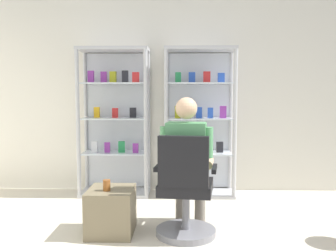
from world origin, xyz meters
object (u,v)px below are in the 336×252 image
object	(u,v)px
display_cabinet_left	(115,120)
storage_crate	(111,211)
display_cabinet_right	(199,121)
office_chair	(185,195)
seated_shopkeeper	(187,158)
tea_glass	(107,185)

from	to	relation	value
display_cabinet_left	storage_crate	xyz separation A→B (m)	(0.20, -1.43, -0.76)
storage_crate	display_cabinet_right	bearing A→B (deg)	57.61
display_cabinet_left	storage_crate	world-z (taller)	display_cabinet_left
display_cabinet_left	storage_crate	distance (m)	1.63
display_cabinet_left	office_chair	distance (m)	1.85
seated_shopkeeper	tea_glass	size ratio (longest dim) A/B	12.55
office_chair	seated_shopkeeper	distance (m)	0.36
seated_shopkeeper	storage_crate	world-z (taller)	seated_shopkeeper
seated_shopkeeper	display_cabinet_left	bearing A→B (deg)	124.12
display_cabinet_right	storage_crate	world-z (taller)	display_cabinet_right
seated_shopkeeper	storage_crate	xyz separation A→B (m)	(-0.72, -0.07, -0.50)
tea_glass	storage_crate	bearing A→B (deg)	67.90
tea_glass	display_cabinet_right	bearing A→B (deg)	58.02
office_chair	storage_crate	distance (m)	0.73
office_chair	display_cabinet_left	bearing A→B (deg)	120.56
display_cabinet_left	display_cabinet_right	bearing A→B (deg)	-0.01
display_cabinet_left	office_chair	xyz separation A→B (m)	(0.90, -1.52, -0.57)
display_cabinet_left	storage_crate	bearing A→B (deg)	-82.22
display_cabinet_right	seated_shopkeeper	bearing A→B (deg)	-97.71
display_cabinet_left	seated_shopkeeper	distance (m)	1.66
seated_shopkeeper	tea_glass	world-z (taller)	seated_shopkeeper
display_cabinet_left	seated_shopkeeper	bearing A→B (deg)	-55.88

